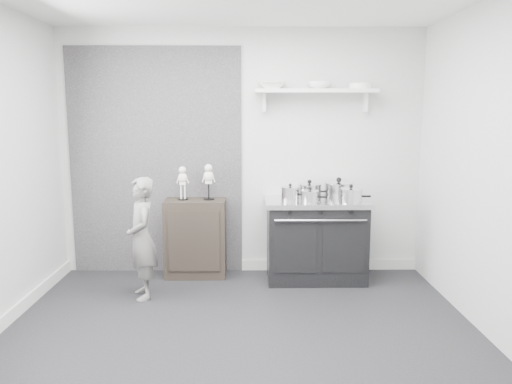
% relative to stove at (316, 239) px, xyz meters
% --- Properties ---
extents(ground, '(4.00, 4.00, 0.00)m').
position_rel_stove_xyz_m(ground, '(-0.80, -1.48, -0.44)').
color(ground, black).
rests_on(ground, ground).
extents(room_shell, '(4.02, 3.62, 2.71)m').
position_rel_stove_xyz_m(room_shell, '(-0.89, -1.33, 1.20)').
color(room_shell, '#BABAB7').
rests_on(room_shell, ground).
extents(wall_shelf, '(1.30, 0.26, 0.24)m').
position_rel_stove_xyz_m(wall_shelf, '(-0.00, 0.20, 1.57)').
color(wall_shelf, silver).
rests_on(wall_shelf, room_shell).
extents(stove, '(1.09, 0.68, 0.88)m').
position_rel_stove_xyz_m(stove, '(0.00, 0.00, 0.00)').
color(stove, black).
rests_on(stove, ground).
extents(side_cabinet, '(0.66, 0.38, 0.85)m').
position_rel_stove_xyz_m(side_cabinet, '(-1.31, 0.13, -0.01)').
color(side_cabinet, black).
rests_on(side_cabinet, ground).
extents(child, '(0.42, 0.50, 1.19)m').
position_rel_stove_xyz_m(child, '(-1.76, -0.52, 0.15)').
color(child, slate).
rests_on(child, ground).
extents(pot_front_left, '(0.28, 0.20, 0.19)m').
position_rel_stove_xyz_m(pot_front_left, '(-0.29, -0.09, 0.51)').
color(pot_front_left, silver).
rests_on(pot_front_left, stove).
extents(pot_back_left, '(0.35, 0.26, 0.20)m').
position_rel_stove_xyz_m(pot_back_left, '(-0.06, 0.11, 0.51)').
color(pot_back_left, silver).
rests_on(pot_back_left, stove).
extents(pot_back_right, '(0.40, 0.32, 0.22)m').
position_rel_stove_xyz_m(pot_back_right, '(0.26, 0.13, 0.52)').
color(pot_back_right, silver).
rests_on(pot_back_right, stove).
extents(pot_front_right, '(0.33, 0.24, 0.19)m').
position_rel_stove_xyz_m(pot_front_right, '(0.32, -0.20, 0.51)').
color(pot_front_right, silver).
rests_on(pot_front_right, stove).
extents(pot_front_center, '(0.27, 0.18, 0.16)m').
position_rel_stove_xyz_m(pot_front_center, '(-0.09, -0.17, 0.50)').
color(pot_front_center, silver).
rests_on(pot_front_center, stove).
extents(skeleton_full, '(0.12, 0.08, 0.42)m').
position_rel_stove_xyz_m(skeleton_full, '(-1.44, 0.13, 0.62)').
color(skeleton_full, silver).
rests_on(skeleton_full, side_cabinet).
extents(skeleton_torso, '(0.13, 0.08, 0.45)m').
position_rel_stove_xyz_m(skeleton_torso, '(-1.16, 0.13, 0.64)').
color(skeleton_torso, silver).
rests_on(skeleton_torso, side_cabinet).
extents(bowl_large, '(0.30, 0.30, 0.07)m').
position_rel_stove_xyz_m(bowl_large, '(-0.47, 0.19, 1.63)').
color(bowl_large, white).
rests_on(bowl_large, wall_shelf).
extents(bowl_small, '(0.24, 0.24, 0.08)m').
position_rel_stove_xyz_m(bowl_small, '(0.04, 0.19, 1.64)').
color(bowl_small, white).
rests_on(bowl_small, wall_shelf).
extents(plate_stack, '(0.25, 0.25, 0.06)m').
position_rel_stove_xyz_m(plate_stack, '(0.48, 0.19, 1.63)').
color(plate_stack, white).
rests_on(plate_stack, wall_shelf).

